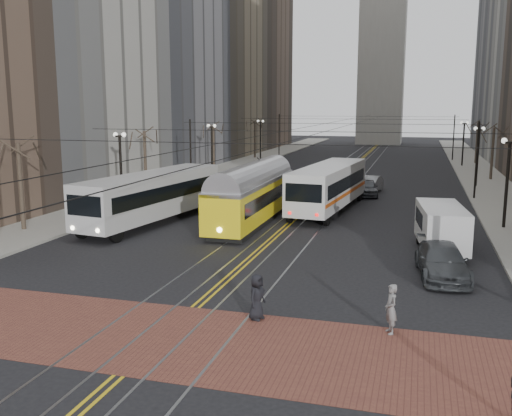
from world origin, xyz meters
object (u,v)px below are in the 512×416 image
Objects in this scene: sedan_grey at (368,188)px; transit_bus at (153,198)px; sedan_silver at (370,184)px; pedestrian_b at (391,309)px; streetcar at (253,200)px; rear_bus at (329,188)px; sedan_parked at (442,261)px; cargo_van at (441,229)px; pedestrian_a at (257,297)px.

transit_bus is at bearing -136.20° from sedan_grey.
transit_bus reaches higher than sedan_silver.
transit_bus reaches higher than sedan_grey.
pedestrian_b is at bearing -90.75° from sedan_grey.
transit_bus is at bearing -117.06° from sedan_silver.
transit_bus is 6.77m from streetcar.
sedan_grey is at bearing 80.57° from rear_bus.
sedan_grey is (2.20, 8.18, -1.00)m from rear_bus.
sedan_parked reaches higher than sedan_silver.
streetcar is 2.35× the size of cargo_van.
sedan_parked reaches higher than sedan_grey.
cargo_van is (18.53, -2.82, -0.43)m from transit_bus.
streetcar is 7.58× the size of pedestrian_b.
pedestrian_a is (-6.89, -12.34, -0.39)m from cargo_van.
transit_bus is 3.19× the size of sedan_grey.
streetcar is 17.96m from pedestrian_a.
cargo_van is at bearing 82.89° from sedan_parked.
streetcar is at bearing 151.87° from cargo_van.
pedestrian_b is at bearing -110.80° from sedan_parked.
cargo_van is at bearing -80.75° from sedan_grey.
streetcar is 19.92m from pedestrian_b.
rear_bus reaches higher than cargo_van.
rear_bus is 10.47m from sedan_silver.
streetcar is 15.44m from sedan_parked.
pedestrian_a is (11.64, -15.16, -0.82)m from transit_bus.
sedan_grey is at bearing 100.22° from cargo_van.
transit_bus is 7.83× the size of pedestrian_a.
sedan_silver is (2.20, 10.19, -0.97)m from rear_bus.
rear_bus is 23.04m from pedestrian_a.
pedestrian_b is (16.50, -15.16, -0.80)m from transit_bus.
pedestrian_b reaches higher than sedan_grey.
rear_bus is at bearing 53.56° from streetcar.
rear_bus is at bearing 119.84° from cargo_van.
sedan_silver is at bearing 163.36° from pedestrian_b.
pedestrian_b is (10.05, -17.19, -0.69)m from streetcar.
rear_bus reaches higher than sedan_parked.
pedestrian_b is at bearing -59.66° from streetcar.
sedan_parked is (12.00, -9.68, -0.82)m from streetcar.
sedan_parked is at bearing -38.87° from streetcar.
cargo_van is 3.30× the size of pedestrian_a.
sedan_grey is at bearing 11.96° from pedestrian_a.
transit_bus is at bearing -155.31° from pedestrian_b.
streetcar reaches higher than sedan_grey.
transit_bus is 7.67× the size of pedestrian_b.
rear_bus is 2.31× the size of cargo_van.
rear_bus is (10.76, 7.84, 0.02)m from transit_bus.
rear_bus is (4.30, 5.82, 0.14)m from streetcar.
sedan_parked is at bearing -97.17° from cargo_van.
streetcar is 2.93× the size of sedan_silver.
cargo_van is 12.51m from pedestrian_b.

